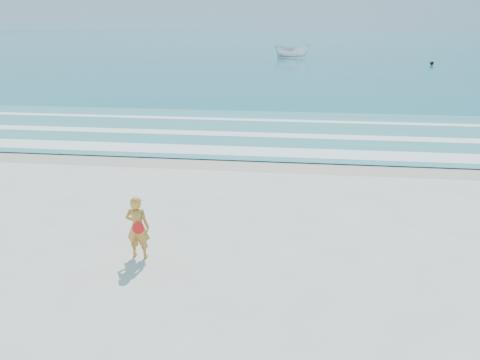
# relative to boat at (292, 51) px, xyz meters

# --- Properties ---
(ground) EXTENTS (400.00, 400.00, 0.00)m
(ground) POSITION_rel_boat_xyz_m (-0.41, -57.40, -0.96)
(ground) COLOR silver
(ground) RESTS_ON ground
(wet_sand) EXTENTS (400.00, 2.40, 0.00)m
(wet_sand) POSITION_rel_boat_xyz_m (-0.41, -48.40, -0.96)
(wet_sand) COLOR #B2A893
(wet_sand) RESTS_ON ground
(ocean) EXTENTS (400.00, 190.00, 0.04)m
(ocean) POSITION_rel_boat_xyz_m (-0.41, 47.60, -0.94)
(ocean) COLOR #19727F
(ocean) RESTS_ON ground
(shallow) EXTENTS (400.00, 10.00, 0.01)m
(shallow) POSITION_rel_boat_xyz_m (-0.41, -43.40, -0.91)
(shallow) COLOR #59B7AD
(shallow) RESTS_ON ocean
(foam_near) EXTENTS (400.00, 1.40, 0.01)m
(foam_near) POSITION_rel_boat_xyz_m (-0.41, -47.10, -0.90)
(foam_near) COLOR white
(foam_near) RESTS_ON shallow
(foam_mid) EXTENTS (400.00, 0.90, 0.01)m
(foam_mid) POSITION_rel_boat_xyz_m (-0.41, -44.20, -0.90)
(foam_mid) COLOR white
(foam_mid) RESTS_ON shallow
(foam_far) EXTENTS (400.00, 0.60, 0.01)m
(foam_far) POSITION_rel_boat_xyz_m (-0.41, -40.90, -0.90)
(foam_far) COLOR white
(foam_far) RESTS_ON shallow
(boat) EXTENTS (5.03, 2.78, 1.84)m
(boat) POSITION_rel_boat_xyz_m (0.00, 0.00, 0.00)
(boat) COLOR silver
(boat) RESTS_ON ocean
(buoy) EXTENTS (0.44, 0.44, 0.44)m
(buoy) POSITION_rel_boat_xyz_m (16.17, -7.96, -0.70)
(buoy) COLOR black
(buoy) RESTS_ON ocean
(woman) EXTENTS (0.56, 0.41, 1.49)m
(woman) POSITION_rel_boat_xyz_m (-2.44, -56.18, -0.21)
(woman) COLOR orange
(woman) RESTS_ON ground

